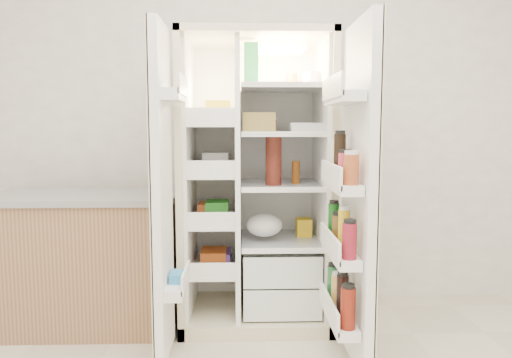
{
  "coord_description": "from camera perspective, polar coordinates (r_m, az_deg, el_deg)",
  "views": [
    {
      "loc": [
        -0.14,
        -1.44,
        1.24
      ],
      "look_at": [
        -0.05,
        1.25,
        0.95
      ],
      "focal_mm": 34.0,
      "sensor_mm": 36.0,
      "label": 1
    }
  ],
  "objects": [
    {
      "name": "freezer_door",
      "position": [
        2.55,
        -10.95,
        -1.84
      ],
      "size": [
        0.15,
        0.4,
        1.72
      ],
      "color": "white",
      "rests_on": "floor"
    },
    {
      "name": "kitchen_counter",
      "position": [
        3.23,
        -19.28,
        -8.95
      ],
      "size": [
        1.15,
        0.61,
        0.83
      ],
      "color": "#A17250",
      "rests_on": "floor"
    },
    {
      "name": "fridge_door",
      "position": [
        2.5,
        11.54,
        -2.62
      ],
      "size": [
        0.17,
        0.58,
        1.72
      ],
      "color": "white",
      "rests_on": "floor"
    },
    {
      "name": "refrigerator",
      "position": [
        3.14,
        0.21,
        -2.95
      ],
      "size": [
        0.92,
        0.7,
        1.8
      ],
      "color": "beige",
      "rests_on": "floor"
    },
    {
      "name": "wall_back",
      "position": [
        3.45,
        0.55,
        7.96
      ],
      "size": [
        4.0,
        0.02,
        2.7
      ],
      "primitive_type": "cube",
      "color": "white",
      "rests_on": "floor"
    }
  ]
}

